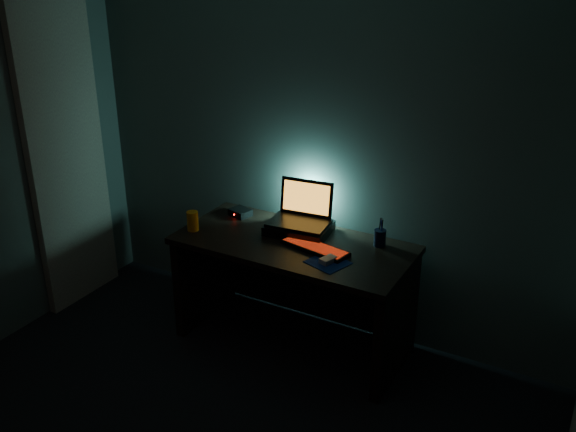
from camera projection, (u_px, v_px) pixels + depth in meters
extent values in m
cube|color=#49544E|center=(322.00, 150.00, 4.15)|extent=(3.50, 0.00, 2.50)
cube|color=black|center=(294.00, 245.00, 4.05)|extent=(1.50, 0.70, 0.04)
cube|color=black|center=(205.00, 271.00, 4.51)|extent=(0.06, 0.64, 0.71)
cube|color=black|center=(396.00, 325.00, 3.88)|extent=(0.06, 0.64, 0.71)
cube|color=black|center=(316.00, 275.00, 4.46)|extent=(1.38, 0.02, 0.65)
cube|color=#BAB694|center=(66.00, 150.00, 4.48)|extent=(0.06, 0.65, 2.30)
cube|color=black|center=(299.00, 228.00, 4.16)|extent=(0.43, 0.34, 0.06)
cube|color=black|center=(299.00, 223.00, 4.15)|extent=(0.40, 0.30, 0.02)
cube|color=black|center=(307.00, 197.00, 4.21)|extent=(0.36, 0.08, 0.24)
cube|color=orange|center=(306.00, 198.00, 4.20)|extent=(0.32, 0.06, 0.20)
cube|color=black|center=(315.00, 248.00, 3.94)|extent=(0.46, 0.22, 0.03)
cube|color=red|center=(315.00, 246.00, 3.93)|extent=(0.44, 0.20, 0.00)
cube|color=navy|center=(328.00, 262.00, 3.78)|extent=(0.27, 0.26, 0.00)
cube|color=gray|center=(328.00, 260.00, 3.78)|extent=(0.09, 0.11, 0.03)
cylinder|color=black|center=(380.00, 238.00, 3.98)|extent=(0.09, 0.09, 0.11)
cylinder|color=orange|center=(193.00, 221.00, 4.18)|extent=(0.09, 0.09, 0.13)
cube|color=black|center=(240.00, 212.00, 4.42)|extent=(0.16, 0.14, 0.05)
sphere|color=#FF0C07|center=(234.00, 215.00, 4.39)|extent=(0.01, 0.01, 0.01)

